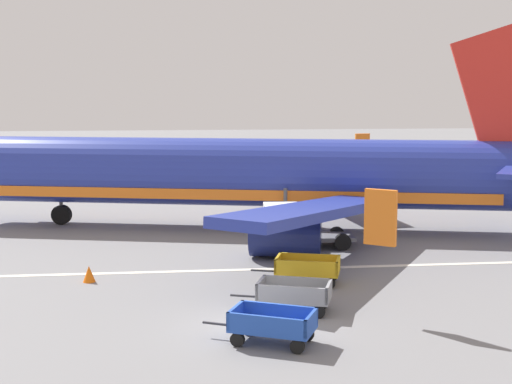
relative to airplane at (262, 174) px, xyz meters
The scene contains 10 objects.
ground_plane 16.59m from the airplane, 97.82° to the right, with size 220.00×220.00×0.00m, color slate.
grass_strip 34.06m from the airplane, 93.75° to the left, with size 220.00×28.00×0.06m, color #518442.
apron_stripe 9.71m from the airplane, 103.93° to the right, with size 120.00×0.36×0.01m, color silver.
airplane is the anchor object (origin of this frame).
baggage_cart_nearest 18.34m from the airplane, 95.71° to the right, with size 3.53×2.32×1.07m.
baggage_cart_second_in_row 15.15m from the airplane, 92.42° to the right, with size 3.60×2.12×1.07m.
baggage_cart_third_in_row 11.67m from the airplane, 87.59° to the right, with size 3.61×2.06×1.07m.
service_truck_beside_carts 5.14m from the airplane, 79.02° to the right, with size 4.48×2.22×2.10m.
traffic_cone_near_plane 13.38m from the airplane, 128.78° to the right, with size 0.50×0.50×0.66m, color orange.
traffic_cone_mid_apron 11.37m from the airplane, 85.40° to the right, with size 0.56×0.56×0.74m, color orange.
Camera 1 is at (-2.39, -23.12, 7.78)m, focal length 51.16 mm.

